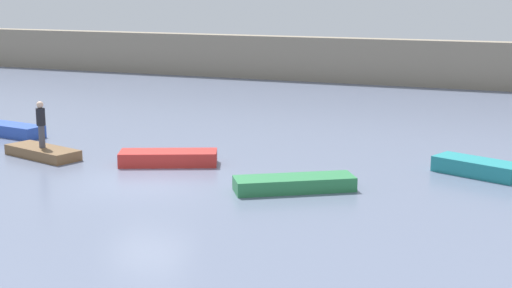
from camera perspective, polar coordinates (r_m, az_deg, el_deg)
The scene contains 8 objects.
ground_plane at distance 23.97m, azimuth -8.16°, elevation -2.87°, with size 120.00×120.00×0.00m, color slate.
embankment_wall at distance 48.19m, azimuth 7.87°, elevation 6.21°, with size 80.00×1.20×2.80m, color gray.
rowboat_blue at distance 32.66m, azimuth -18.05°, elevation 1.03°, with size 3.21×1.00×0.49m, color #2B4CAD.
rowboat_brown at distance 28.17m, azimuth -15.73°, elevation -0.61°, with size 3.05×1.10×0.36m, color brown.
rowboat_red at distance 26.15m, azimuth -6.60°, elevation -1.05°, with size 3.31×1.09×0.48m, color red.
rowboat_green at distance 22.78m, azimuth 2.90°, elevation -2.99°, with size 3.60×1.07×0.43m, color #2D7F47.
rowboat_teal at distance 25.58m, azimuth 16.28°, elevation -1.71°, with size 2.78×1.07×0.51m, color teal.
person_dark_shirt at distance 27.96m, azimuth -15.86°, elevation 1.62°, with size 0.32×0.32×1.66m.
Camera 1 is at (11.77, -19.99, 6.04)m, focal length 53.24 mm.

